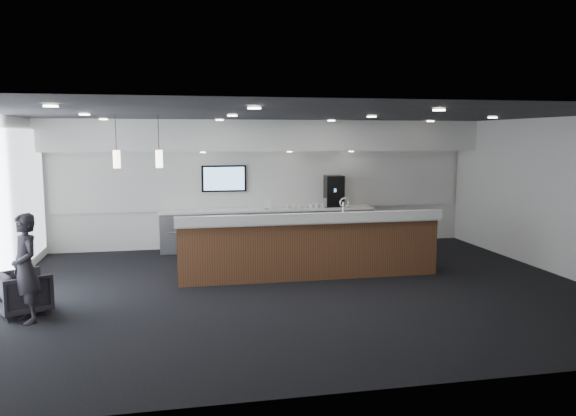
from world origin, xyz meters
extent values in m
plane|color=black|center=(0.00, 0.00, 0.00)|extent=(10.00, 10.00, 0.00)
cube|color=black|center=(0.00, 0.00, 3.00)|extent=(10.00, 8.00, 0.02)
cube|color=silver|center=(0.00, 4.00, 1.50)|extent=(10.00, 0.02, 3.00)
cube|color=silver|center=(5.00, 0.00, 1.50)|extent=(0.02, 8.00, 3.00)
cube|color=silver|center=(0.00, 3.55, 2.65)|extent=(10.00, 0.90, 0.70)
cube|color=silver|center=(0.00, 3.97, 1.60)|extent=(9.80, 0.06, 1.40)
cube|color=#9B9DA3|center=(0.00, 3.64, 0.45)|extent=(5.00, 0.60, 0.90)
cube|color=white|center=(0.00, 3.64, 0.93)|extent=(5.06, 0.66, 0.05)
cylinder|color=silver|center=(-2.00, 3.32, 0.50)|extent=(0.60, 0.02, 0.02)
cylinder|color=silver|center=(-1.00, 3.32, 0.50)|extent=(0.60, 0.02, 0.02)
cylinder|color=silver|center=(0.00, 3.32, 0.50)|extent=(0.60, 0.02, 0.02)
cylinder|color=silver|center=(1.00, 3.32, 0.50)|extent=(0.60, 0.02, 0.02)
cylinder|color=silver|center=(2.00, 3.32, 0.50)|extent=(0.60, 0.02, 0.02)
cube|color=black|center=(-1.00, 3.91, 1.65)|extent=(1.05, 0.07, 0.62)
cube|color=#3887E2|center=(-1.00, 3.87, 1.65)|extent=(0.95, 0.01, 0.54)
cylinder|color=beige|center=(-2.40, 0.80, 2.25)|extent=(0.12, 0.12, 0.30)
cylinder|color=beige|center=(-3.10, 0.80, 2.25)|extent=(0.12, 0.12, 0.30)
cube|color=brown|center=(0.30, 0.82, 0.53)|extent=(4.88, 0.70, 1.05)
cube|color=white|center=(0.30, 0.82, 1.08)|extent=(4.96, 0.78, 0.06)
cube|color=white|center=(0.30, 0.43, 1.17)|extent=(4.95, 0.14, 0.18)
cylinder|color=silver|center=(1.00, 0.91, 1.25)|extent=(0.04, 0.04, 0.28)
torus|color=silver|center=(1.00, 0.85, 1.39)|extent=(0.19, 0.03, 0.19)
cube|color=black|center=(1.63, 3.72, 1.33)|extent=(0.46, 0.51, 0.75)
cube|color=silver|center=(1.63, 3.46, 0.96)|extent=(0.27, 0.12, 0.02)
cube|color=silver|center=(-0.02, 3.56, 1.07)|extent=(0.17, 0.06, 0.24)
cube|color=silver|center=(1.37, 3.53, 1.06)|extent=(0.17, 0.08, 0.23)
imported|color=black|center=(-4.40, -0.52, 0.32)|extent=(0.95, 0.94, 0.64)
imported|color=black|center=(-4.26, -0.92, 0.78)|extent=(0.62, 0.68, 1.56)
imported|color=white|center=(1.29, 3.53, 1.00)|extent=(0.11, 0.11, 0.10)
imported|color=white|center=(1.15, 3.53, 1.00)|extent=(0.16, 0.16, 0.10)
imported|color=white|center=(1.01, 3.53, 1.00)|extent=(0.14, 0.14, 0.10)
imported|color=white|center=(0.87, 3.53, 1.00)|extent=(0.14, 0.14, 0.10)
imported|color=white|center=(0.73, 3.53, 1.00)|extent=(0.15, 0.15, 0.10)
imported|color=white|center=(0.59, 3.53, 1.00)|extent=(0.12, 0.12, 0.10)
imported|color=white|center=(0.45, 3.53, 1.00)|extent=(0.16, 0.16, 0.10)
camera|label=1|loc=(-2.18, -9.27, 2.63)|focal=35.00mm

